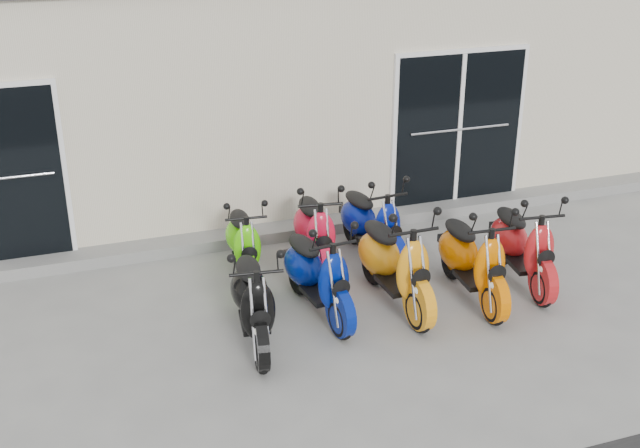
{
  "coord_description": "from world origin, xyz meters",
  "views": [
    {
      "loc": [
        -2.8,
        -7.4,
        4.41
      ],
      "look_at": [
        0.0,
        0.6,
        0.75
      ],
      "focal_mm": 45.0,
      "sensor_mm": 36.0,
      "label": 1
    }
  ],
  "objects_px": {
    "scooter_front_blue": "(317,264)",
    "scooter_back_blue": "(372,215)",
    "scooter_front_orange_a": "(395,252)",
    "scooter_front_orange_b": "(473,249)",
    "scooter_back_green": "(243,234)",
    "scooter_front_red": "(524,235)",
    "scooter_front_black": "(253,290)",
    "scooter_back_red": "(315,222)"
  },
  "relations": [
    {
      "from": "scooter_back_green",
      "to": "scooter_back_blue",
      "type": "bearing_deg",
      "value": 4.19
    },
    {
      "from": "scooter_front_black",
      "to": "scooter_front_orange_b",
      "type": "xyz_separation_m",
      "value": [
        2.56,
        0.09,
        0.02
      ]
    },
    {
      "from": "scooter_front_orange_b",
      "to": "scooter_back_green",
      "type": "relative_size",
      "value": 1.13
    },
    {
      "from": "scooter_front_blue",
      "to": "scooter_front_black",
      "type": "bearing_deg",
      "value": -163.44
    },
    {
      "from": "scooter_front_blue",
      "to": "scooter_front_red",
      "type": "xyz_separation_m",
      "value": [
        2.5,
        -0.09,
        0.01
      ]
    },
    {
      "from": "scooter_front_blue",
      "to": "scooter_front_orange_a",
      "type": "distance_m",
      "value": 0.87
    },
    {
      "from": "scooter_back_green",
      "to": "scooter_front_blue",
      "type": "bearing_deg",
      "value": -58.69
    },
    {
      "from": "scooter_front_black",
      "to": "scooter_back_blue",
      "type": "height_order",
      "value": "same"
    },
    {
      "from": "scooter_front_red",
      "to": "scooter_back_blue",
      "type": "bearing_deg",
      "value": 147.77
    },
    {
      "from": "scooter_back_blue",
      "to": "scooter_front_orange_b",
      "type": "bearing_deg",
      "value": -68.69
    },
    {
      "from": "scooter_front_red",
      "to": "scooter_back_red",
      "type": "bearing_deg",
      "value": 159.21
    },
    {
      "from": "scooter_front_blue",
      "to": "scooter_front_orange_b",
      "type": "height_order",
      "value": "scooter_front_orange_b"
    },
    {
      "from": "scooter_front_red",
      "to": "scooter_back_green",
      "type": "relative_size",
      "value": 1.11
    },
    {
      "from": "scooter_front_orange_a",
      "to": "scooter_front_red",
      "type": "xyz_separation_m",
      "value": [
        1.63,
        -0.0,
        -0.04
      ]
    },
    {
      "from": "scooter_front_blue",
      "to": "scooter_front_orange_a",
      "type": "bearing_deg",
      "value": -11.92
    },
    {
      "from": "scooter_front_blue",
      "to": "scooter_front_orange_b",
      "type": "relative_size",
      "value": 0.97
    },
    {
      "from": "scooter_back_red",
      "to": "scooter_front_orange_a",
      "type": "bearing_deg",
      "value": -57.12
    },
    {
      "from": "scooter_front_black",
      "to": "scooter_back_green",
      "type": "height_order",
      "value": "scooter_front_black"
    },
    {
      "from": "scooter_front_orange_a",
      "to": "scooter_back_red",
      "type": "relative_size",
      "value": 1.08
    },
    {
      "from": "scooter_back_red",
      "to": "scooter_back_green",
      "type": "bearing_deg",
      "value": -176.55
    },
    {
      "from": "scooter_front_blue",
      "to": "scooter_back_blue",
      "type": "distance_m",
      "value": 1.54
    },
    {
      "from": "scooter_front_blue",
      "to": "scooter_back_red",
      "type": "bearing_deg",
      "value": 66.7
    },
    {
      "from": "scooter_front_blue",
      "to": "scooter_front_red",
      "type": "relative_size",
      "value": 0.99
    },
    {
      "from": "scooter_back_red",
      "to": "scooter_back_blue",
      "type": "height_order",
      "value": "scooter_back_red"
    },
    {
      "from": "scooter_front_black",
      "to": "scooter_front_red",
      "type": "relative_size",
      "value": 0.98
    },
    {
      "from": "scooter_front_red",
      "to": "scooter_front_orange_b",
      "type": "bearing_deg",
      "value": -160.78
    },
    {
      "from": "scooter_front_blue",
      "to": "scooter_front_orange_b",
      "type": "xyz_separation_m",
      "value": [
        1.75,
        -0.25,
        0.02
      ]
    },
    {
      "from": "scooter_front_orange_b",
      "to": "scooter_front_orange_a",
      "type": "bearing_deg",
      "value": 174.4
    },
    {
      "from": "scooter_front_blue",
      "to": "scooter_front_orange_b",
      "type": "bearing_deg",
      "value": -13.83
    },
    {
      "from": "scooter_front_black",
      "to": "scooter_back_red",
      "type": "distance_m",
      "value": 1.81
    },
    {
      "from": "scooter_front_blue",
      "to": "scooter_back_green",
      "type": "relative_size",
      "value": 1.1
    },
    {
      "from": "scooter_front_blue",
      "to": "scooter_back_blue",
      "type": "relative_size",
      "value": 1.01
    },
    {
      "from": "scooter_front_orange_a",
      "to": "scooter_front_red",
      "type": "bearing_deg",
      "value": -1.62
    },
    {
      "from": "scooter_front_orange_b",
      "to": "scooter_front_red",
      "type": "bearing_deg",
      "value": 15.8
    },
    {
      "from": "scooter_front_orange_a",
      "to": "scooter_back_blue",
      "type": "bearing_deg",
      "value": 77.71
    },
    {
      "from": "scooter_front_red",
      "to": "scooter_back_red",
      "type": "xyz_separation_m",
      "value": [
        -2.16,
        1.17,
        -0.01
      ]
    },
    {
      "from": "scooter_front_orange_a",
      "to": "scooter_back_red",
      "type": "xyz_separation_m",
      "value": [
        -0.53,
        1.17,
        -0.05
      ]
    },
    {
      "from": "scooter_front_orange_a",
      "to": "scooter_back_green",
      "type": "height_order",
      "value": "scooter_front_orange_a"
    },
    {
      "from": "scooter_back_green",
      "to": "scooter_back_red",
      "type": "height_order",
      "value": "scooter_back_red"
    },
    {
      "from": "scooter_front_black",
      "to": "scooter_back_green",
      "type": "relative_size",
      "value": 1.09
    },
    {
      "from": "scooter_front_blue",
      "to": "scooter_back_green",
      "type": "bearing_deg",
      "value": 108.8
    },
    {
      "from": "scooter_front_red",
      "to": "scooter_back_green",
      "type": "distance_m",
      "value": 3.27
    }
  ]
}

